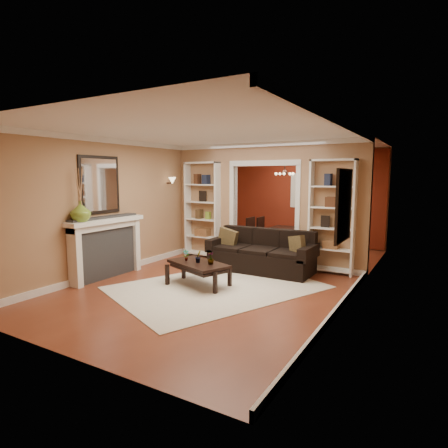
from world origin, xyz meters
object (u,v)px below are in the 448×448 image
Objects in this scene: sofa at (261,251)px; dining_table at (283,241)px; bookshelf_left at (203,210)px; fireplace at (107,248)px; coffee_table at (198,274)px; bookshelf_right at (332,217)px.

sofa is 2.10m from dining_table.
bookshelf_left is 1.37× the size of dining_table.
fireplace reaches higher than dining_table.
dining_table is at bearing 44.96° from bookshelf_left.
dining_table reaches higher than coffee_table.
bookshelf_right is at bearing 69.74° from coffee_table.
bookshelf_right is at bearing -133.05° from dining_table.
sofa is 1.31× the size of dining_table.
bookshelf_left reaches higher than fireplace.
dining_table is (0.22, 3.59, 0.08)m from coffee_table.
bookshelf_left is 2.65m from fireplace.
coffee_table is at bearing 13.39° from fireplace.
fireplace is at bearing -145.93° from coffee_table.
coffee_table is 3.60m from dining_table.
bookshelf_right reaches higher than dining_table.
fireplace is 4.52m from dining_table.
sofa is at bearing -17.69° from bookshelf_left.
coffee_table is 0.68× the size of dining_table.
dining_table is at bearing 136.95° from bookshelf_right.
bookshelf_left reaches higher than sofa.
dining_table is (2.04, 4.03, -0.28)m from fireplace.
fireplace is at bearing -140.42° from sofa.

